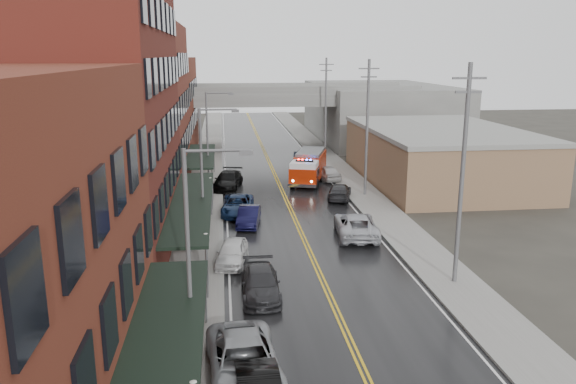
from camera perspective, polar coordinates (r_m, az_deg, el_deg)
road at (r=44.84m, az=0.44°, el=-2.20°), size 11.00×160.00×0.02m
sidewalk_left at (r=44.55m, az=-8.93°, el=-2.39°), size 3.00×160.00×0.15m
sidewalk_right at (r=46.26m, az=9.45°, el=-1.80°), size 3.00×160.00×0.15m
curb_left at (r=44.50m, az=-6.80°, el=-2.33°), size 0.30×160.00×0.15m
curb_right at (r=45.84m, az=7.47°, el=-1.87°), size 0.30×160.00×0.15m
brick_building_b at (r=36.80m, az=-19.31°, el=7.78°), size 9.00×20.00×18.00m
brick_building_c at (r=54.08m, az=-15.25°, el=8.16°), size 9.00×15.00×15.00m
brick_building_far at (r=71.50m, az=-13.17°, el=8.34°), size 9.00×20.00×12.00m
tan_building at (r=57.77m, az=15.15°, el=3.49°), size 14.00×22.00×5.00m
right_far_block at (r=86.40m, az=9.14°, el=8.08°), size 18.00×30.00×8.00m
awning_0 at (r=19.34m, az=-12.66°, el=-15.59°), size 2.60×16.00×3.09m
awning_1 at (r=37.04m, az=-9.77°, el=-1.07°), size 2.60×18.00×3.09m
awning_2 at (r=54.13m, az=-8.85°, el=3.66°), size 2.60×13.00×3.09m
globe_lamp_1 at (r=30.50m, az=-8.32°, el=-5.61°), size 0.44×0.44×3.12m
globe_lamp_2 at (r=43.95m, az=-7.86°, el=0.44°), size 0.44×0.44×3.12m
street_lamp_0 at (r=22.01m, az=-9.48°, el=-5.45°), size 2.64×0.22×9.00m
street_lamp_1 at (r=37.49m, az=-8.39°, el=2.60°), size 2.64×0.22×9.00m
street_lamp_2 at (r=53.27m, az=-7.94°, el=5.92°), size 2.64×0.22×9.00m
utility_pole_0 at (r=31.07m, az=17.30°, el=1.91°), size 1.80×0.24×12.00m
utility_pole_1 at (r=49.76m, az=8.04°, el=6.67°), size 1.80×0.24×12.00m
utility_pole_2 at (r=69.19m, az=3.85°, el=8.75°), size 1.80×0.24×12.00m
overpass at (r=75.23m, az=-2.60°, el=8.93°), size 40.00×10.00×7.50m
fire_truck at (r=55.63m, az=2.11°, el=2.65°), size 5.06×8.56×2.98m
parked_car_left_2 at (r=22.76m, az=-4.49°, el=-16.75°), size 3.15×6.08×1.64m
parked_car_left_3 at (r=29.80m, az=-2.82°, el=-9.25°), size 2.03×4.90×1.42m
parked_car_left_4 at (r=34.29m, az=-5.71°, el=-6.13°), size 2.36×4.44×1.44m
parked_car_left_5 at (r=41.68m, az=-4.00°, el=-2.49°), size 2.11×4.45×1.41m
parked_car_left_6 at (r=44.70m, az=-5.13°, el=-1.34°), size 2.85×5.47×1.47m
parked_car_left_7 at (r=53.24m, az=-6.14°, el=1.19°), size 3.35×5.93×1.62m
parked_car_right_0 at (r=39.40m, az=6.91°, el=-3.34°), size 3.36×6.18×1.65m
parked_car_right_1 at (r=49.44m, az=5.26°, el=0.06°), size 3.07×4.99×1.35m
parked_car_right_2 at (r=56.74m, az=3.98°, el=1.97°), size 2.54×4.70×1.52m
parked_car_right_3 at (r=66.72m, az=1.84°, el=3.76°), size 2.53×4.76×1.49m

